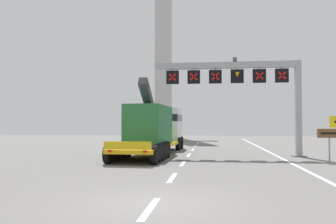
{
  "coord_description": "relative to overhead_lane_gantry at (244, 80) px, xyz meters",
  "views": [
    {
      "loc": [
        1.65,
        -10.0,
        2.3
      ],
      "look_at": [
        -1.55,
        15.38,
        3.14
      ],
      "focal_mm": 37.27,
      "sensor_mm": 36.0,
      "label": 1
    }
  ],
  "objects": [
    {
      "name": "ground",
      "position": [
        -3.95,
        -15.16,
        -5.4
      ],
      "size": [
        112.0,
        112.0,
        0.0
      ],
      "primitive_type": "plane",
      "color": "slate"
    },
    {
      "name": "overhead_lane_gantry",
      "position": [
        0.0,
        0.0,
        0.0
      ],
      "size": [
        10.55,
        0.9,
        7.01
      ],
      "color": "#9EA0A5",
      "rests_on": "ground"
    },
    {
      "name": "bridge_pylon_distant",
      "position": [
        -10.85,
        36.09,
        15.89
      ],
      "size": [
        9.0,
        2.0,
        41.79
      ],
      "color": "#B7B7B2",
      "rests_on": "ground"
    },
    {
      "name": "edge_line_right",
      "position": [
        2.25,
        -3.16,
        -5.39
      ],
      "size": [
        0.2,
        63.0,
        0.01
      ],
      "primitive_type": "cube",
      "color": "silver",
      "rests_on": "ground"
    },
    {
      "name": "heavy_haul_truck_yellow",
      "position": [
        -6.56,
        1.48,
        -3.41
      ],
      "size": [
        3.44,
        14.13,
        5.3
      ],
      "color": "yellow",
      "rests_on": "ground"
    },
    {
      "name": "lane_markings",
      "position": [
        -3.96,
        -2.5,
        -5.39
      ],
      "size": [
        0.2,
        39.92,
        0.01
      ],
      "color": "silver",
      "rests_on": "ground"
    },
    {
      "name": "tourist_info_sign_brown",
      "position": [
        4.6,
        -3.52,
        -3.9
      ],
      "size": [
        1.41,
        0.15,
        1.99
      ],
      "color": "#9EA0A5",
      "rests_on": "ground"
    }
  ]
}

